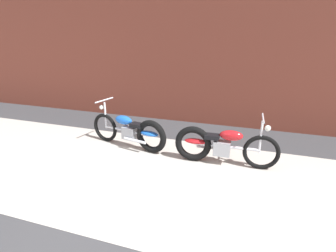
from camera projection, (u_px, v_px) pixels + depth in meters
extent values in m
plane|color=#38383A|center=(85.00, 236.00, 3.45)|extent=(80.00, 80.00, 0.00)
cube|color=#B2ADA3|center=(141.00, 172.00, 5.01)|extent=(36.00, 3.50, 0.01)
cube|color=brown|center=(191.00, 1.00, 7.04)|extent=(36.00, 0.50, 6.47)
torus|color=black|center=(105.00, 128.00, 6.37)|extent=(0.68, 0.21, 0.68)
torus|color=black|center=(151.00, 137.00, 5.75)|extent=(0.74, 0.27, 0.73)
cylinder|color=silver|center=(127.00, 131.00, 6.05)|extent=(1.22, 0.30, 0.06)
cube|color=#99999E|center=(130.00, 133.00, 6.02)|extent=(0.36, 0.28, 0.28)
ellipsoid|color=blue|center=(124.00, 120.00, 6.01)|extent=(0.47, 0.27, 0.20)
ellipsoid|color=blue|center=(149.00, 134.00, 5.75)|extent=(0.47, 0.26, 0.10)
cube|color=black|center=(137.00, 125.00, 5.86)|extent=(0.31, 0.25, 0.08)
cylinder|color=silver|center=(105.00, 115.00, 6.25)|extent=(0.05, 0.05, 0.62)
cylinder|color=silver|center=(104.00, 100.00, 6.13)|extent=(0.14, 0.58, 0.03)
sphere|color=white|center=(102.00, 107.00, 6.24)|extent=(0.11, 0.11, 0.11)
cylinder|color=silver|center=(135.00, 141.00, 5.82)|extent=(0.55, 0.17, 0.06)
torus|color=black|center=(261.00, 152.00, 5.05)|extent=(0.68, 0.11, 0.68)
torus|color=black|center=(193.00, 144.00, 5.38)|extent=(0.74, 0.16, 0.73)
cylinder|color=silver|center=(226.00, 147.00, 5.21)|extent=(1.24, 0.11, 0.06)
cube|color=#99999E|center=(222.00, 148.00, 5.24)|extent=(0.33, 0.23, 0.28)
ellipsoid|color=red|center=(231.00, 135.00, 5.11)|extent=(0.45, 0.21, 0.20)
ellipsoid|color=red|center=(196.00, 141.00, 5.35)|extent=(0.45, 0.20, 0.10)
cube|color=black|center=(212.00, 137.00, 5.22)|extent=(0.29, 0.21, 0.08)
cylinder|color=silver|center=(261.00, 137.00, 4.96)|extent=(0.05, 0.05, 0.62)
cylinder|color=silver|center=(263.00, 118.00, 4.84)|extent=(0.06, 0.58, 0.03)
sphere|color=white|center=(268.00, 128.00, 4.87)|extent=(0.11, 0.11, 0.11)
cylinder|color=silver|center=(210.00, 147.00, 5.47)|extent=(0.55, 0.08, 0.06)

